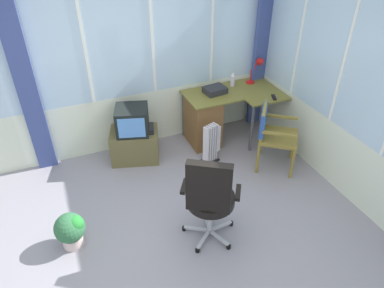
# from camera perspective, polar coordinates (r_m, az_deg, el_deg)

# --- Properties ---
(ground) EXTENTS (5.28, 4.96, 0.06)m
(ground) POSITION_cam_1_polar(r_m,az_deg,el_deg) (3.98, -2.10, -15.55)
(ground) COLOR gray
(north_window_panel) EXTENTS (4.28, 0.07, 2.63)m
(north_window_panel) POSITION_cam_1_polar(r_m,az_deg,el_deg) (4.81, -11.31, 13.15)
(north_window_panel) COLOR silver
(north_window_panel) RESTS_ON ground
(east_window_panel) EXTENTS (0.07, 3.96, 2.63)m
(east_window_panel) POSITION_cam_1_polar(r_m,az_deg,el_deg) (4.22, 26.34, 7.08)
(east_window_panel) COLOR silver
(east_window_panel) RESTS_ON ground
(curtain_north_left) EXTENTS (0.24, 0.09, 2.53)m
(curtain_north_left) POSITION_cam_1_polar(r_m,az_deg,el_deg) (4.69, -25.24, 9.24)
(curtain_north_left) COLOR #3D4D8B
(curtain_north_left) RESTS_ON ground
(curtain_corner) EXTENTS (0.24, 0.10, 2.53)m
(curtain_corner) POSITION_cam_1_polar(r_m,az_deg,el_deg) (5.46, 11.08, 15.21)
(curtain_corner) COLOR #3D4D8B
(curtain_corner) RESTS_ON ground
(desk) EXTENTS (1.34, 0.83, 0.75)m
(desk) POSITION_cam_1_polar(r_m,az_deg,el_deg) (5.19, 2.34, 4.31)
(desk) COLOR olive
(desk) RESTS_ON ground
(desk_lamp) EXTENTS (0.24, 0.21, 0.39)m
(desk_lamp) POSITION_cam_1_polar(r_m,az_deg,el_deg) (5.39, 10.51, 12.03)
(desk_lamp) COLOR red
(desk_lamp) RESTS_ON desk
(tv_remote) EXTENTS (0.09, 0.16, 0.02)m
(tv_remote) POSITION_cam_1_polar(r_m,az_deg,el_deg) (5.09, 13.00, 7.31)
(tv_remote) COLOR black
(tv_remote) RESTS_ON desk
(spray_bottle) EXTENTS (0.06, 0.06, 0.22)m
(spray_bottle) POSITION_cam_1_polar(r_m,az_deg,el_deg) (5.30, 6.54, 10.24)
(spray_bottle) COLOR silver
(spray_bottle) RESTS_ON desk
(paper_tray) EXTENTS (0.33, 0.27, 0.09)m
(paper_tray) POSITION_cam_1_polar(r_m,az_deg,el_deg) (5.10, 3.70, 8.62)
(paper_tray) COLOR #27272B
(paper_tray) RESTS_ON desk
(wooden_armchair) EXTENTS (0.67, 0.67, 0.87)m
(wooden_armchair) POSITION_cam_1_polar(r_m,az_deg,el_deg) (4.73, 12.43, 2.35)
(wooden_armchair) COLOR olive
(wooden_armchair) RESTS_ON ground
(office_chair) EXTENTS (0.62, 0.60, 1.10)m
(office_chair) POSITION_cam_1_polar(r_m,az_deg,el_deg) (3.51, 2.86, -8.27)
(office_chair) COLOR #B7B7BF
(office_chair) RESTS_ON ground
(tv_on_stand) EXTENTS (0.74, 0.61, 0.80)m
(tv_on_stand) POSITION_cam_1_polar(r_m,az_deg,el_deg) (4.91, -9.23, 1.15)
(tv_on_stand) COLOR brown
(tv_on_stand) RESTS_ON ground
(space_heater) EXTENTS (0.29, 0.24, 0.58)m
(space_heater) POSITION_cam_1_polar(r_m,az_deg,el_deg) (4.83, 3.19, 0.17)
(space_heater) COLOR silver
(space_heater) RESTS_ON ground
(potted_plant) EXTENTS (0.32, 0.32, 0.41)m
(potted_plant) POSITION_cam_1_polar(r_m,az_deg,el_deg) (3.95, -18.85, -12.79)
(potted_plant) COLOR beige
(potted_plant) RESTS_ON ground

